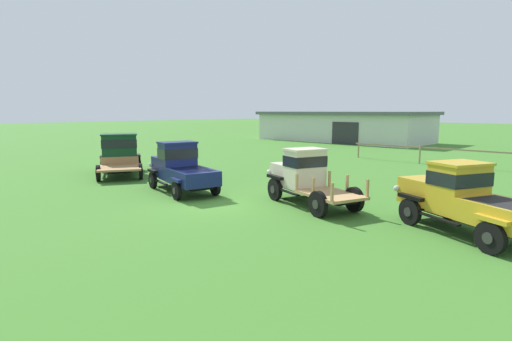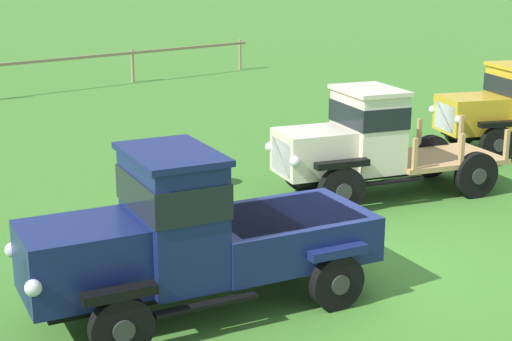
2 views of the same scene
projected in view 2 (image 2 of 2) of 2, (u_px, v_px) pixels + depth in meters
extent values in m
plane|color=#3D7528|center=(367.00, 268.00, 11.90)|extent=(240.00, 240.00, 0.00)
cylinder|color=#997F60|center=(132.00, 66.00, 29.08)|extent=(0.12, 0.12, 1.22)
cylinder|color=#997F60|center=(240.00, 54.00, 32.31)|extent=(0.12, 0.12, 1.22)
cube|color=#997F60|center=(69.00, 59.00, 27.21)|extent=(15.78, 0.08, 0.10)
cylinder|color=black|center=(122.00, 328.00, 9.16)|extent=(0.79, 0.35, 0.77)
cylinder|color=#2D2D2D|center=(124.00, 331.00, 9.07)|extent=(0.27, 0.09, 0.27)
cylinder|color=black|center=(83.00, 275.00, 10.66)|extent=(0.79, 0.35, 0.77)
cylinder|color=#2D2D2D|center=(82.00, 272.00, 10.75)|extent=(0.27, 0.09, 0.27)
cylinder|color=black|center=(337.00, 282.00, 10.43)|extent=(0.79, 0.35, 0.77)
cylinder|color=#2D2D2D|center=(341.00, 285.00, 10.34)|extent=(0.27, 0.09, 0.27)
cylinder|color=black|center=(276.00, 241.00, 11.94)|extent=(0.79, 0.35, 0.77)
cylinder|color=#2D2D2D|center=(273.00, 239.00, 12.02)|extent=(0.27, 0.09, 0.27)
cube|color=black|center=(203.00, 274.00, 10.49)|extent=(4.44, 1.94, 0.12)
cube|color=#141E51|center=(81.00, 260.00, 9.66)|extent=(1.70, 1.53, 0.88)
cube|color=silver|center=(24.00, 273.00, 9.37)|extent=(0.28, 0.95, 0.66)
sphere|color=silver|center=(33.00, 288.00, 8.79)|extent=(0.20, 0.20, 0.20)
sphere|color=silver|center=(13.00, 250.00, 9.92)|extent=(0.20, 0.20, 0.20)
cube|color=black|center=(120.00, 293.00, 9.04)|extent=(0.91, 0.40, 0.12)
cube|color=black|center=(82.00, 245.00, 10.55)|extent=(0.91, 0.40, 0.12)
cube|color=#141E51|center=(173.00, 217.00, 10.09)|extent=(1.30, 1.72, 1.61)
cube|color=black|center=(172.00, 191.00, 9.99)|extent=(1.34, 1.76, 0.45)
cube|color=#141E51|center=(171.00, 154.00, 9.86)|extent=(1.41, 1.81, 0.08)
cube|color=black|center=(207.00, 305.00, 9.63)|extent=(1.35, 0.45, 0.05)
cube|color=black|center=(160.00, 258.00, 11.10)|extent=(1.35, 0.45, 0.05)
cube|color=#141E51|center=(283.00, 234.00, 10.92)|extent=(2.59, 2.09, 0.62)
cube|color=black|center=(284.00, 215.00, 10.84)|extent=(2.18, 1.77, 0.06)
cube|color=#141E51|center=(338.00, 252.00, 10.32)|extent=(0.87, 0.39, 0.12)
cube|color=#141E51|center=(276.00, 214.00, 11.82)|extent=(0.87, 0.39, 0.12)
cylinder|color=black|center=(341.00, 191.00, 14.24)|extent=(0.92, 0.47, 0.91)
cylinder|color=#2D2D2D|center=(344.00, 192.00, 14.14)|extent=(0.31, 0.13, 0.32)
cylinder|color=black|center=(305.00, 169.00, 15.66)|extent=(0.92, 0.47, 0.91)
cylinder|color=#2D2D2D|center=(303.00, 168.00, 15.76)|extent=(0.31, 0.13, 0.32)
cylinder|color=black|center=(476.00, 175.00, 15.25)|extent=(0.92, 0.47, 0.91)
cylinder|color=#2D2D2D|center=(479.00, 176.00, 15.15)|extent=(0.31, 0.13, 0.32)
cylinder|color=black|center=(431.00, 156.00, 16.67)|extent=(0.92, 0.47, 0.91)
cylinder|color=#2D2D2D|center=(428.00, 155.00, 16.77)|extent=(0.31, 0.13, 0.32)
cube|color=black|center=(389.00, 168.00, 15.42)|extent=(4.29, 2.19, 0.12)
cube|color=beige|center=(314.00, 152.00, 14.73)|extent=(1.62, 1.48, 0.83)
cube|color=silver|center=(282.00, 157.00, 14.52)|extent=(0.34, 0.84, 0.63)
sphere|color=silver|center=(295.00, 162.00, 13.97)|extent=(0.20, 0.20, 0.20)
sphere|color=silver|center=(270.00, 147.00, 15.04)|extent=(0.20, 0.20, 0.20)
cube|color=black|center=(342.00, 164.00, 14.10)|extent=(1.05, 0.53, 0.12)
cube|color=black|center=(306.00, 145.00, 15.53)|extent=(1.05, 0.53, 0.12)
cube|color=beige|center=(368.00, 130.00, 15.04)|extent=(1.36, 1.63, 1.48)
cube|color=black|center=(369.00, 113.00, 14.95)|extent=(1.40, 1.67, 0.41)
cube|color=beige|center=(370.00, 90.00, 14.83)|extent=(1.47, 1.72, 0.08)
cube|color=black|center=(391.00, 181.00, 14.59)|extent=(1.32, 0.57, 0.05)
cube|color=black|center=(352.00, 162.00, 15.99)|extent=(1.32, 0.57, 0.05)
cube|color=tan|center=(438.00, 158.00, 15.79)|extent=(2.70, 2.25, 0.10)
cube|color=tan|center=(415.00, 154.00, 14.66)|extent=(0.10, 0.10, 0.60)
cube|color=tan|center=(375.00, 137.00, 16.01)|extent=(0.10, 0.10, 0.60)
cube|color=tan|center=(462.00, 149.00, 15.02)|extent=(0.10, 0.10, 0.60)
cube|color=tan|center=(419.00, 133.00, 16.37)|extent=(0.10, 0.10, 0.60)
cube|color=tan|center=(507.00, 145.00, 15.38)|extent=(0.10, 0.10, 0.60)
cube|color=tan|center=(461.00, 129.00, 16.73)|extent=(0.10, 0.10, 0.60)
cylinder|color=black|center=(497.00, 144.00, 17.83)|extent=(0.84, 0.51, 0.85)
cylinder|color=#2D2D2D|center=(500.00, 145.00, 17.74)|extent=(0.28, 0.15, 0.30)
cylinder|color=black|center=(461.00, 129.00, 19.37)|extent=(0.84, 0.51, 0.85)
cylinder|color=#2D2D2D|center=(459.00, 128.00, 19.47)|extent=(0.28, 0.15, 0.30)
cube|color=gold|center=(472.00, 114.00, 18.40)|extent=(1.78, 1.65, 0.83)
cube|color=silver|center=(446.00, 117.00, 18.24)|extent=(0.44, 0.85, 0.63)
sphere|color=silver|center=(459.00, 120.00, 17.64)|extent=(0.20, 0.20, 0.20)
sphere|color=silver|center=(433.00, 110.00, 18.80)|extent=(0.20, 0.20, 0.20)
cube|color=black|center=(499.00, 124.00, 17.70)|extent=(0.97, 0.59, 0.12)
cube|color=black|center=(462.00, 111.00, 19.25)|extent=(0.97, 0.59, 0.12)
cube|color=black|center=(502.00, 125.00, 19.62)|extent=(1.41, 0.75, 0.05)
cylinder|color=red|center=(189.00, 167.00, 15.83)|extent=(0.55, 0.55, 0.92)
cylinder|color=maroon|center=(189.00, 158.00, 15.78)|extent=(0.58, 0.58, 0.03)
cylinder|color=maroon|center=(189.00, 175.00, 15.88)|extent=(0.58, 0.58, 0.03)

